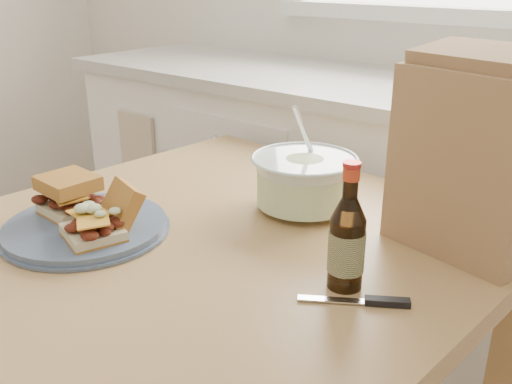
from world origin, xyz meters
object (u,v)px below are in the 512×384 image
Objects in this scene: coleslaw_bowl at (304,184)px; paper_bag at (474,162)px; dining_table at (218,288)px; plate at (86,227)px; beer_bottle at (347,242)px.

coleslaw_bowl is 0.34m from paper_bag.
dining_table is 3.24× the size of paper_bag.
plate is 1.47× the size of beer_bottle.
beer_bottle is at bearing -97.60° from paper_bag.
coleslaw_bowl reaches higher than dining_table.
coleslaw_bowl is 0.31m from beer_bottle.
beer_bottle is (0.48, 0.14, 0.07)m from plate.
paper_bag is (0.37, 0.25, 0.28)m from dining_table.
beer_bottle is (0.28, -0.01, 0.19)m from dining_table.
coleslaw_bowl is at bearing 54.42° from plate.
coleslaw_bowl is at bearing 120.70° from beer_bottle.
coleslaw_bowl is 1.06× the size of beer_bottle.
plate is at bearing -137.84° from dining_table.
dining_table is 3.40× the size of plate.
dining_table is 0.27m from coleslaw_bowl.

